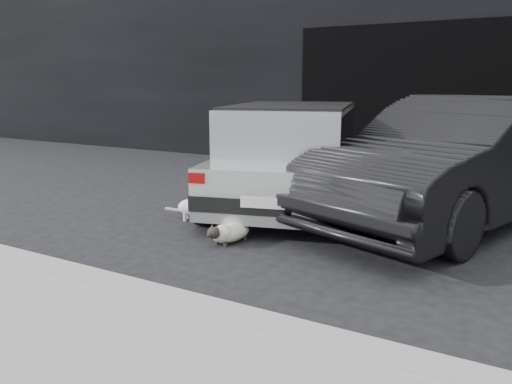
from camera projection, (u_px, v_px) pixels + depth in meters
The scene contains 8 objects.
ground at pixel (242, 213), 6.20m from camera, with size 80.00×80.00×0.00m, color black.
building_facade at pixel (433, 37), 10.29m from camera, with size 34.00×4.00×5.00m, color black.
garage_opening at pixel (406, 99), 8.84m from camera, with size 4.00×0.10×2.60m, color black.
curb at pixel (174, 304), 3.49m from camera, with size 18.00×0.25×0.12m, color gray.
silver_hatchback at pixel (293, 151), 6.46m from camera, with size 2.50×3.87×1.32m.
second_car at pixel (460, 160), 5.68m from camera, with size 1.52×4.36×1.44m, color black.
cat_siamese at pixel (228, 233), 4.99m from camera, with size 0.33×0.69×0.24m.
cat_white at pixel (201, 207), 5.81m from camera, with size 0.70×0.40×0.35m.
Camera 1 is at (3.10, -5.14, 1.57)m, focal length 35.00 mm.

